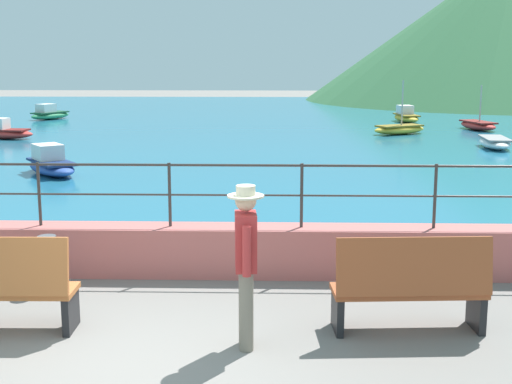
# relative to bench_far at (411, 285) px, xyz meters

# --- Properties ---
(ground_plane) EXTENTS (120.00, 120.00, 0.00)m
(ground_plane) POSITION_rel_bench_far_xyz_m (-2.98, -1.09, -0.56)
(ground_plane) COLOR slate
(promenade_wall) EXTENTS (20.00, 0.56, 0.70)m
(promenade_wall) POSITION_rel_bench_far_xyz_m (-2.98, 2.11, -0.21)
(promenade_wall) COLOR #BC605B
(promenade_wall) RESTS_ON ground
(railing) EXTENTS (18.44, 0.04, 0.90)m
(railing) POSITION_rel_bench_far_xyz_m (-2.98, 2.11, 0.76)
(railing) COLOR #383330
(railing) RESTS_ON promenade_wall
(lake_water) EXTENTS (64.00, 44.32, 0.06)m
(lake_water) POSITION_rel_bench_far_xyz_m (-2.98, 24.75, -0.53)
(lake_water) COLOR #236B89
(lake_water) RESTS_ON ground
(hill_main) EXTENTS (28.64, 28.64, 10.30)m
(hill_main) POSITION_rel_bench_far_xyz_m (14.77, 43.24, 4.59)
(hill_main) COLOR #33663D
(hill_main) RESTS_ON ground
(bench_far) EXTENTS (1.73, 0.67, 1.13)m
(bench_far) POSITION_rel_bench_far_xyz_m (0.00, 0.00, 0.00)
(bench_far) COLOR #9E4C28
(bench_far) RESTS_ON ground
(person_walking) EXTENTS (0.38, 0.57, 1.75)m
(person_walking) POSITION_rel_bench_far_xyz_m (-1.80, -0.44, 0.42)
(person_walking) COLOR slate
(person_walking) RESTS_ON ground
(bollard) EXTENTS (0.24, 0.24, 0.75)m
(bollard) POSITION_rel_bench_far_xyz_m (-4.48, 1.32, -0.18)
(bollard) COLOR #4C4C51
(bollard) RESTS_ON ground
(boat_0) EXTENTS (1.45, 2.45, 1.85)m
(boat_0) POSITION_rel_bench_far_xyz_m (6.89, 22.23, -0.30)
(boat_0) COLOR red
(boat_0) RESTS_ON lake_water
(boat_1) EXTENTS (1.88, 2.45, 0.76)m
(boat_1) POSITION_rel_bench_far_xyz_m (-12.57, 26.73, -0.23)
(boat_1) COLOR #338C59
(boat_1) RESTS_ON lake_water
(boat_2) EXTENTS (2.40, 1.21, 0.76)m
(boat_2) POSITION_rel_bench_far_xyz_m (-11.69, 18.41, -0.23)
(boat_2) COLOR red
(boat_2) RESTS_ON lake_water
(boat_3) EXTENTS (1.08, 2.36, 0.36)m
(boat_3) POSITION_rel_bench_far_xyz_m (5.76, 16.12, -0.30)
(boat_3) COLOR white
(boat_3) RESTS_ON lake_water
(boat_4) EXTENTS (2.07, 2.39, 0.76)m
(boat_4) POSITION_rel_bench_far_xyz_m (-7.32, 10.40, -0.23)
(boat_4) COLOR #2D4C9E
(boat_4) RESTS_ON lake_water
(boat_6) EXTENTS (1.20, 2.40, 0.76)m
(boat_6) POSITION_rel_bench_far_xyz_m (4.56, 25.88, -0.23)
(boat_6) COLOR gold
(boat_6) RESTS_ON lake_water
(boat_7) EXTENTS (2.45, 1.89, 2.10)m
(boat_7) POSITION_rel_bench_far_xyz_m (3.33, 20.41, -0.30)
(boat_7) COLOR gold
(boat_7) RESTS_ON lake_water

